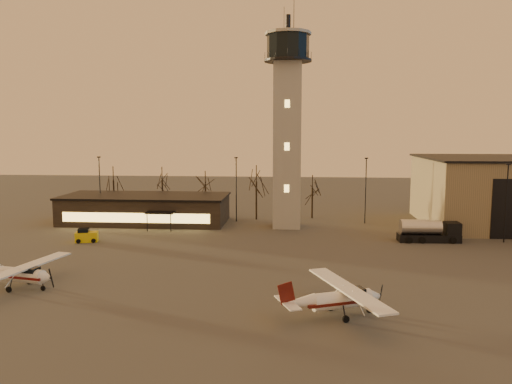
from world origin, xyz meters
TOP-DOWN VIEW (x-y plane):
  - ground at (0.00, 0.00)m, footprint 220.00×220.00m
  - control_tower at (0.00, 30.00)m, footprint 6.80×6.80m
  - terminal at (-21.99, 31.98)m, footprint 25.40×12.20m
  - light_poles at (0.50, 31.00)m, footprint 58.50×12.25m
  - tree_row at (-13.70, 39.16)m, footprint 37.20×9.20m
  - cessna_front at (5.07, -5.42)m, footprint 9.26×11.21m
  - cessna_rear at (-23.34, -0.99)m, footprint 8.80×11.07m
  - fuel_truck at (18.46, 21.67)m, footprint 7.83×2.76m
  - service_cart at (-25.55, 17.99)m, footprint 3.05×2.33m

SIDE VIEW (x-z plane):
  - ground at x=0.00m, z-range 0.00..0.00m
  - service_cart at x=-25.55m, z-range -0.21..1.54m
  - cessna_rear at x=-23.34m, z-range -0.48..2.56m
  - cessna_front at x=5.07m, z-range -0.50..2.67m
  - fuel_truck at x=18.46m, z-range -0.30..2.58m
  - terminal at x=-21.99m, z-range 0.01..4.31m
  - light_poles at x=0.50m, z-range 0.34..10.48m
  - tree_row at x=-13.70m, z-range 1.54..10.34m
  - control_tower at x=0.00m, z-range 0.03..32.63m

